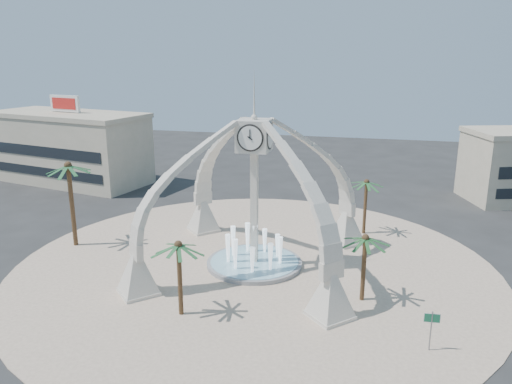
% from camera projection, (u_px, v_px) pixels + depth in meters
% --- Properties ---
extents(ground, '(140.00, 140.00, 0.00)m').
position_uv_depth(ground, '(254.00, 266.00, 42.03)').
color(ground, '#282828').
rests_on(ground, ground).
extents(plaza, '(40.00, 40.00, 0.06)m').
position_uv_depth(plaza, '(254.00, 265.00, 42.02)').
color(plaza, beige).
rests_on(plaza, ground).
extents(clock_tower, '(17.94, 17.94, 16.30)m').
position_uv_depth(clock_tower, '(254.00, 191.00, 40.30)').
color(clock_tower, beige).
rests_on(clock_tower, ground).
extents(fountain, '(8.00, 8.00, 3.62)m').
position_uv_depth(fountain, '(254.00, 262.00, 41.96)').
color(fountain, '#969699').
rests_on(fountain, ground).
extents(building_nw, '(23.75, 13.73, 11.90)m').
position_uv_depth(building_nw, '(69.00, 147.00, 68.83)').
color(building_nw, beige).
rests_on(building_nw, ground).
extents(palm_east, '(3.52, 3.52, 5.45)m').
position_uv_depth(palm_east, '(365.00, 239.00, 34.84)').
color(palm_east, brown).
rests_on(palm_east, ground).
extents(palm_west, '(4.38, 4.38, 8.44)m').
position_uv_depth(palm_west, '(68.00, 167.00, 44.48)').
color(palm_west, brown).
rests_on(palm_west, ground).
extents(palm_north, '(3.55, 3.55, 5.94)m').
position_uv_depth(palm_north, '(367.00, 183.00, 48.13)').
color(palm_north, brown).
rests_on(palm_north, ground).
extents(palm_south, '(4.44, 4.44, 5.76)m').
position_uv_depth(palm_south, '(178.00, 246.00, 32.77)').
color(palm_south, brown).
rests_on(palm_south, ground).
extents(street_sign, '(0.96, 0.12, 2.62)m').
position_uv_depth(street_sign, '(432.00, 323.00, 29.44)').
color(street_sign, slate).
rests_on(street_sign, ground).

